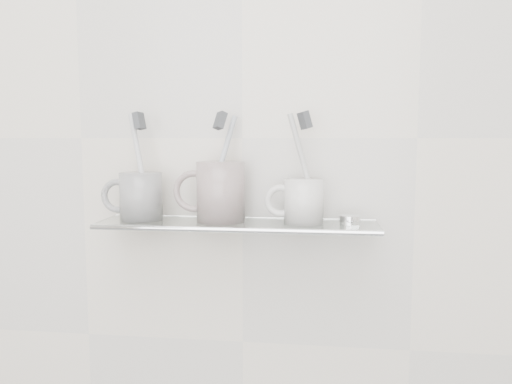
% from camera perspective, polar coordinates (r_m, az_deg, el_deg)
% --- Properties ---
extents(wall_back, '(2.50, 0.00, 2.50)m').
position_cam_1_polar(wall_back, '(0.95, -1.59, 6.18)').
color(wall_back, beige).
rests_on(wall_back, ground).
extents(shelf_glass, '(0.50, 0.12, 0.01)m').
position_cam_1_polar(shelf_glass, '(0.90, -2.15, -3.71)').
color(shelf_glass, silver).
rests_on(shelf_glass, wall_back).
extents(shelf_rail, '(0.50, 0.01, 0.01)m').
position_cam_1_polar(shelf_rail, '(0.84, -2.77, -4.36)').
color(shelf_rail, silver).
rests_on(shelf_rail, shelf_glass).
extents(bracket_left, '(0.02, 0.03, 0.02)m').
position_cam_1_polar(bracket_left, '(1.00, -13.71, -3.50)').
color(bracket_left, silver).
rests_on(bracket_left, wall_back).
extents(bracket_right, '(0.02, 0.03, 0.02)m').
position_cam_1_polar(bracket_right, '(0.94, 11.14, -4.08)').
color(bracket_right, silver).
rests_on(bracket_right, wall_back).
extents(mug_left, '(0.08, 0.08, 0.09)m').
position_cam_1_polar(mug_left, '(0.94, -13.00, -0.48)').
color(mug_left, silver).
rests_on(mug_left, shelf_glass).
extents(mug_left_handle, '(0.06, 0.01, 0.06)m').
position_cam_1_polar(mug_left_handle, '(0.96, -15.52, -0.44)').
color(mug_left_handle, silver).
rests_on(mug_left_handle, mug_left).
extents(toothbrush_left, '(0.05, 0.03, 0.19)m').
position_cam_1_polar(toothbrush_left, '(0.94, -13.09, 3.02)').
color(toothbrush_left, silver).
rests_on(toothbrush_left, mug_left).
extents(bristles_left, '(0.02, 0.03, 0.03)m').
position_cam_1_polar(bristles_left, '(0.94, -13.21, 7.92)').
color(bristles_left, '#3B3E42').
rests_on(bristles_left, toothbrush_left).
extents(mug_center, '(0.10, 0.10, 0.11)m').
position_cam_1_polar(mug_center, '(0.90, -4.06, 0.04)').
color(mug_center, silver).
rests_on(mug_center, shelf_glass).
extents(mug_center_handle, '(0.08, 0.01, 0.08)m').
position_cam_1_polar(mug_center_handle, '(0.91, -7.12, 0.08)').
color(mug_center_handle, silver).
rests_on(mug_center_handle, mug_center).
extents(toothbrush_center, '(0.06, 0.07, 0.18)m').
position_cam_1_polar(toothbrush_center, '(0.90, -4.08, 3.03)').
color(toothbrush_center, '#99A7B1').
rests_on(toothbrush_center, mug_center).
extents(bristles_center, '(0.03, 0.03, 0.03)m').
position_cam_1_polar(bristles_center, '(0.89, -4.12, 8.15)').
color(bristles_center, '#3B3E42').
rests_on(bristles_center, toothbrush_center).
extents(mug_right, '(0.09, 0.09, 0.08)m').
position_cam_1_polar(mug_right, '(0.88, 5.50, -1.05)').
color(mug_right, white).
rests_on(mug_right, shelf_glass).
extents(mug_right_handle, '(0.06, 0.01, 0.06)m').
position_cam_1_polar(mug_right_handle, '(0.89, 2.86, -1.01)').
color(mug_right_handle, white).
rests_on(mug_right_handle, mug_right).
extents(toothbrush_right, '(0.06, 0.02, 0.19)m').
position_cam_1_polar(toothbrush_right, '(0.88, 5.54, 2.95)').
color(toothbrush_right, '#B8B6AC').
rests_on(toothbrush_right, mug_right).
extents(bristles_right, '(0.03, 0.03, 0.03)m').
position_cam_1_polar(bristles_right, '(0.88, 5.59, 8.17)').
color(bristles_right, '#3B3E42').
rests_on(bristles_right, toothbrush_right).
extents(chrome_cap, '(0.04, 0.04, 0.02)m').
position_cam_1_polar(chrome_cap, '(0.89, 10.70, -3.13)').
color(chrome_cap, silver).
rests_on(chrome_cap, shelf_glass).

